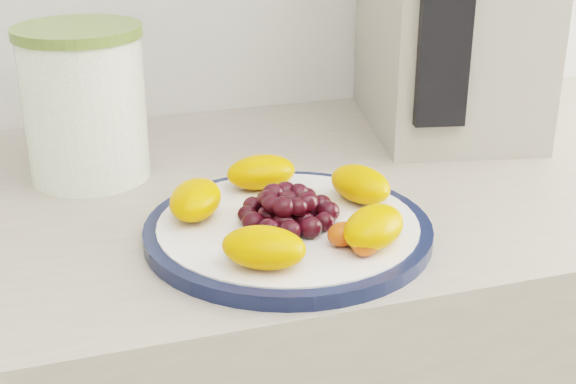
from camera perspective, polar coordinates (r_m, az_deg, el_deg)
name	(u,v)px	position (r m, az deg, el deg)	size (l,w,h in m)	color
plate_rim	(288,231)	(0.81, 0.00, -2.76)	(0.29, 0.29, 0.01)	#131B38
plate_face	(288,230)	(0.81, 0.00, -2.70)	(0.26, 0.26, 0.02)	white
canister	(85,109)	(0.97, -14.24, 5.77)	(0.14, 0.14, 0.17)	#4E741A
canister_lid	(77,31)	(0.95, -14.78, 11.00)	(0.15, 0.15, 0.01)	olive
appliance_panel	(446,15)	(0.97, 11.20, 12.25)	(0.06, 0.02, 0.27)	black
fruit_plate	(293,207)	(0.80, 0.36, -1.05)	(0.25, 0.24, 0.04)	orange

